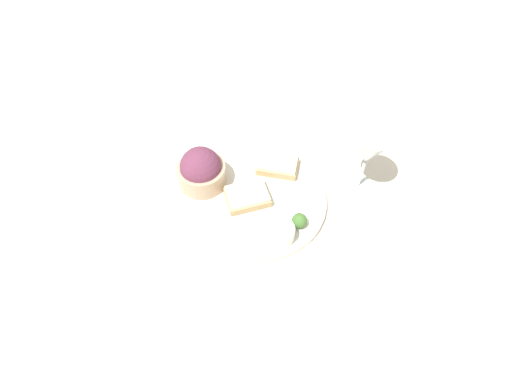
{
  "coord_description": "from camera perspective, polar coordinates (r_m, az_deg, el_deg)",
  "views": [
    {
      "loc": [
        0.09,
        -0.52,
        0.71
      ],
      "look_at": [
        0.0,
        0.0,
        0.03
      ],
      "focal_mm": 28.0,
      "sensor_mm": 36.0,
      "label": 1
    }
  ],
  "objects": [
    {
      "name": "sauce_ramekin",
      "position": [
        0.81,
        3.48,
        -5.78
      ],
      "size": [
        0.06,
        0.06,
        0.03
      ],
      "color": "white",
      "rests_on": "dinner_plate"
    },
    {
      "name": "cheese_toast_near",
      "position": [
        0.87,
        -1.23,
        -0.63
      ],
      "size": [
        0.11,
        0.1,
        0.03
      ],
      "color": "tan",
      "rests_on": "dinner_plate"
    },
    {
      "name": "cheese_toast_far",
      "position": [
        0.92,
        3.09,
        3.83
      ],
      "size": [
        0.09,
        0.06,
        0.03
      ],
      "color": "tan",
      "rests_on": "dinner_plate"
    },
    {
      "name": "wine_glass",
      "position": [
        0.86,
        15.83,
        5.78
      ],
      "size": [
        0.09,
        0.09,
        0.16
      ],
      "color": "silver",
      "rests_on": "ground_plane"
    },
    {
      "name": "salad_bowl",
      "position": [
        0.89,
        -7.81,
        3.07
      ],
      "size": [
        0.11,
        0.11,
        0.1
      ],
      "color": "tan",
      "rests_on": "dinner_plate"
    },
    {
      "name": "fork",
      "position": [
        0.8,
        13.78,
        -14.16
      ],
      "size": [
        0.04,
        0.19,
        0.01
      ],
      "color": "silver",
      "rests_on": "ground_plane"
    },
    {
      "name": "ground_plane",
      "position": [
        0.89,
        -0.0,
        -1.35
      ],
      "size": [
        4.0,
        4.0,
        0.0
      ],
      "primitive_type": "plane",
      "color": "beige"
    },
    {
      "name": "dinner_plate",
      "position": [
        0.88,
        -0.0,
        -1.08
      ],
      "size": [
        0.31,
        0.31,
        0.01
      ],
      "color": "silver",
      "rests_on": "ground_plane"
    },
    {
      "name": "garnish",
      "position": [
        0.83,
        6.22,
        -4.09
      ],
      "size": [
        0.03,
        0.03,
        0.03
      ],
      "color": "#477533",
      "rests_on": "dinner_plate"
    }
  ]
}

